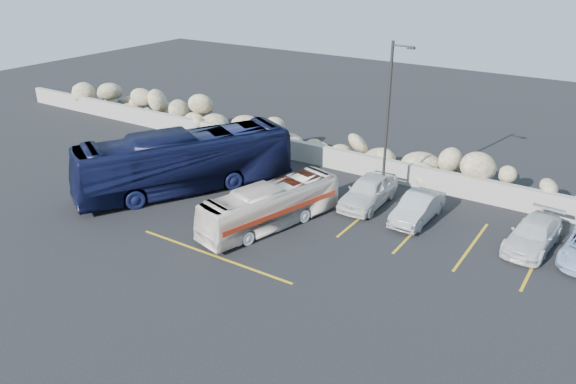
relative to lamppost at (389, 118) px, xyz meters
The scene contains 10 objects.
ground 10.73m from the lamppost, 105.05° to the right, with size 90.00×90.00×0.00m, color black.
seawall 5.14m from the lamppost, 135.63° to the left, with size 60.00×0.40×1.20m, color gray.
riprap_pile 5.40m from the lamppost, 124.63° to the left, with size 54.00×2.80×2.60m, color #8B745B, non-canonical shape.
parking_lines 6.18m from the lamppost, 62.01° to the right, with size 18.16×9.36×0.01m.
lamppost is the anchor object (origin of this frame).
vintage_bus 7.26m from the lamppost, 118.54° to the right, with size 1.72×7.34×2.04m, color silver.
tour_coach 10.77m from the lamppost, 153.62° to the right, with size 2.69×11.48×3.20m, color black.
car_a 3.72m from the lamppost, 108.95° to the right, with size 1.74×4.33×1.47m, color silver.
car_b 4.58m from the lamppost, 30.37° to the right, with size 1.35×3.87×1.27m, color #9E9EA3.
car_c 8.47m from the lamppost, ahead, with size 1.69×4.17×1.21m, color silver.
Camera 1 is at (12.96, -15.32, 11.95)m, focal length 35.00 mm.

